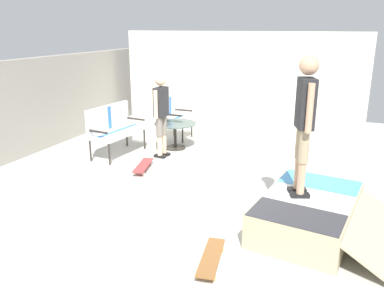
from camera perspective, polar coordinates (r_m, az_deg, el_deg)
The scene contains 11 objects.
ground_plane at distance 6.56m, azimuth 1.53°, elevation -6.72°, with size 12.00×12.00×0.10m, color beige.
back_wall_cinderblock at distance 8.45m, azimuth -24.79°, elevation 4.37°, with size 9.00×0.20×1.94m.
house_facade at distance 9.87m, azimuth 6.76°, elevation 8.88°, with size 0.23×6.00×2.45m.
skate_ramp at distance 5.41m, azimuth 16.79°, elevation -9.62°, with size 1.97×1.92×0.46m.
patio_bench at distance 8.18m, azimuth -11.38°, elevation 2.67°, with size 1.30×0.68×1.02m.
patio_chair_near_house at distance 9.18m, azimuth -2.70°, elevation 4.50°, with size 0.63×0.56×1.02m.
patio_table at distance 8.46m, azimuth -2.46°, elevation 1.99°, with size 0.90×0.90×0.57m.
person_watching at distance 7.82m, azimuth -4.51°, elevation 5.00°, with size 0.48×0.26×1.67m.
person_skater at distance 5.03m, azimuth 16.07°, elevation 3.98°, with size 0.45×0.32×1.78m.
skateboard_by_bench at distance 7.33m, azimuth -7.10°, elevation -3.13°, with size 0.82×0.38×0.10m.
skateboard_spare at distance 4.57m, azimuth 2.79°, elevation -16.17°, with size 0.82×0.32×0.10m.
Camera 1 is at (-5.64, -2.09, 2.57)m, focal length 36.67 mm.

